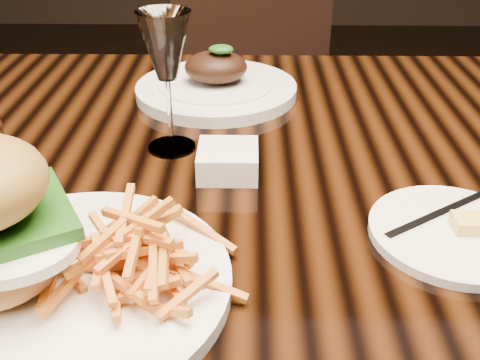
{
  "coord_description": "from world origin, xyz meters",
  "views": [
    {
      "loc": [
        -0.01,
        -0.6,
        1.09
      ],
      "look_at": [
        -0.02,
        -0.13,
        0.81
      ],
      "focal_mm": 42.0,
      "sensor_mm": 36.0,
      "label": 1
    }
  ],
  "objects_px": {
    "wine_glass": "(166,51)",
    "far_dish": "(216,85)",
    "chair_far": "(259,80)",
    "burger_plate": "(50,248)",
    "dining_table": "(259,221)"
  },
  "relations": [
    {
      "from": "wine_glass",
      "to": "far_dish",
      "type": "bearing_deg",
      "value": 75.56
    },
    {
      "from": "wine_glass",
      "to": "chair_far",
      "type": "distance_m",
      "value": 0.91
    },
    {
      "from": "burger_plate",
      "to": "wine_glass",
      "type": "xyz_separation_m",
      "value": [
        0.07,
        0.28,
        0.08
      ]
    },
    {
      "from": "dining_table",
      "to": "chair_far",
      "type": "height_order",
      "value": "chair_far"
    },
    {
      "from": "burger_plate",
      "to": "chair_far",
      "type": "relative_size",
      "value": 0.31
    },
    {
      "from": "far_dish",
      "to": "dining_table",
      "type": "bearing_deg",
      "value": -74.76
    },
    {
      "from": "dining_table",
      "to": "chair_far",
      "type": "relative_size",
      "value": 1.68
    },
    {
      "from": "burger_plate",
      "to": "wine_glass",
      "type": "bearing_deg",
      "value": 59.11
    },
    {
      "from": "far_dish",
      "to": "chair_far",
      "type": "bearing_deg",
      "value": 82.93
    },
    {
      "from": "dining_table",
      "to": "wine_glass",
      "type": "bearing_deg",
      "value": 154.33
    },
    {
      "from": "far_dish",
      "to": "chair_far",
      "type": "distance_m",
      "value": 0.69
    },
    {
      "from": "dining_table",
      "to": "burger_plate",
      "type": "relative_size",
      "value": 5.52
    },
    {
      "from": "burger_plate",
      "to": "far_dish",
      "type": "xyz_separation_m",
      "value": [
        0.11,
        0.47,
        -0.03
      ]
    },
    {
      "from": "burger_plate",
      "to": "dining_table",
      "type": "bearing_deg",
      "value": 33.8
    },
    {
      "from": "dining_table",
      "to": "wine_glass",
      "type": "height_order",
      "value": "wine_glass"
    }
  ]
}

